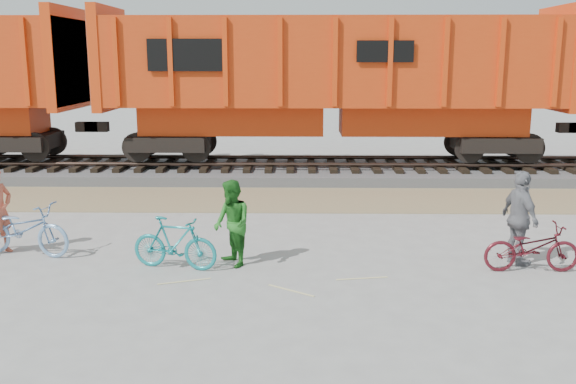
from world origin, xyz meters
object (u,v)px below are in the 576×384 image
hopper_car_center (332,80)px  person_man (232,224)px  person_woman (520,218)px  bicycle_blue (24,229)px  bicycle_maroon (532,248)px  bicycle_teal (175,243)px

hopper_car_center → person_man: (-2.19, -8.93, -2.23)m
person_woman → bicycle_blue: bearing=73.1°
hopper_car_center → bicycle_maroon: 10.00m
hopper_car_center → bicycle_maroon: bearing=-71.5°
person_man → bicycle_blue: bearing=-127.8°
bicycle_blue → bicycle_maroon: size_ratio=1.17×
bicycle_maroon → person_man: bearing=87.3°
person_man → hopper_car_center: bearing=136.5°
bicycle_teal → bicycle_maroon: 6.26m
person_man → bicycle_teal: bearing=-108.5°
bicycle_teal → person_man: 1.07m
bicycle_blue → bicycle_teal: (3.01, -0.77, -0.04)m
bicycle_blue → person_woman: size_ratio=1.13×
hopper_car_center → bicycle_teal: size_ratio=8.91×
hopper_car_center → person_woman: (2.97, -8.77, -2.15)m
bicycle_blue → bicycle_maroon: bearing=-81.0°
hopper_car_center → person_man: bearing=-103.8°
bicycle_blue → hopper_car_center: bearing=-22.6°
bicycle_maroon → person_woman: bearing=13.9°
hopper_car_center → bicycle_teal: hopper_car_center is taller
bicycle_maroon → person_man: (-5.26, 0.23, 0.35)m
hopper_car_center → bicycle_teal: (-3.19, -9.13, -2.53)m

